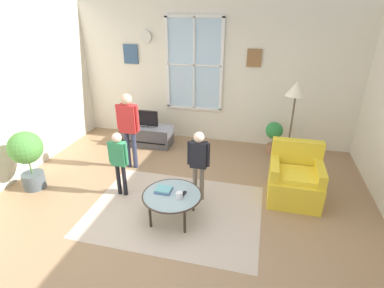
{
  "coord_description": "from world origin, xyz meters",
  "views": [
    {
      "loc": [
        1.08,
        -3.14,
        2.72
      ],
      "look_at": [
        0.15,
        0.58,
        0.95
      ],
      "focal_mm": 27.8,
      "sensor_mm": 36.0,
      "label": 1
    }
  ],
  "objects_px": {
    "television": "(146,118)",
    "book_stack": "(164,190)",
    "person_black_shirt": "(199,159)",
    "remote_near_books": "(183,194)",
    "tv_stand": "(147,136)",
    "person_green_shirt": "(119,157)",
    "potted_plant_corner": "(27,154)",
    "coffee_table": "(172,196)",
    "potted_plant_by_window": "(274,134)",
    "person_red_shirt": "(129,123)",
    "floor_lamp": "(295,99)",
    "cup": "(179,195)",
    "armchair": "(295,180)"
  },
  "relations": [
    {
      "from": "person_black_shirt",
      "to": "remote_near_books",
      "type": "bearing_deg",
      "value": -100.16
    },
    {
      "from": "book_stack",
      "to": "potted_plant_corner",
      "type": "bearing_deg",
      "value": 175.95
    },
    {
      "from": "television",
      "to": "potted_plant_by_window",
      "type": "height_order",
      "value": "television"
    },
    {
      "from": "armchair",
      "to": "person_green_shirt",
      "type": "height_order",
      "value": "person_green_shirt"
    },
    {
      "from": "armchair",
      "to": "book_stack",
      "type": "distance_m",
      "value": 2.01
    },
    {
      "from": "potted_plant_by_window",
      "to": "potted_plant_corner",
      "type": "bearing_deg",
      "value": -149.06
    },
    {
      "from": "tv_stand",
      "to": "cup",
      "type": "xyz_separation_m",
      "value": [
        1.39,
        -2.3,
        0.24
      ]
    },
    {
      "from": "book_stack",
      "to": "remote_near_books",
      "type": "bearing_deg",
      "value": -4.1
    },
    {
      "from": "person_red_shirt",
      "to": "person_black_shirt",
      "type": "distance_m",
      "value": 1.59
    },
    {
      "from": "armchair",
      "to": "remote_near_books",
      "type": "bearing_deg",
      "value": -149.07
    },
    {
      "from": "person_red_shirt",
      "to": "floor_lamp",
      "type": "height_order",
      "value": "floor_lamp"
    },
    {
      "from": "person_red_shirt",
      "to": "person_green_shirt",
      "type": "relative_size",
      "value": 1.32
    },
    {
      "from": "cup",
      "to": "floor_lamp",
      "type": "distance_m",
      "value": 2.35
    },
    {
      "from": "television",
      "to": "person_black_shirt",
      "type": "distance_m",
      "value": 2.27
    },
    {
      "from": "book_stack",
      "to": "person_red_shirt",
      "type": "height_order",
      "value": "person_red_shirt"
    },
    {
      "from": "person_red_shirt",
      "to": "person_green_shirt",
      "type": "height_order",
      "value": "person_red_shirt"
    },
    {
      "from": "armchair",
      "to": "remote_near_books",
      "type": "distance_m",
      "value": 1.76
    },
    {
      "from": "potted_plant_corner",
      "to": "coffee_table",
      "type": "bearing_deg",
      "value": -4.98
    },
    {
      "from": "potted_plant_by_window",
      "to": "floor_lamp",
      "type": "distance_m",
      "value": 1.39
    },
    {
      "from": "book_stack",
      "to": "person_red_shirt",
      "type": "relative_size",
      "value": 0.16
    },
    {
      "from": "television",
      "to": "coffee_table",
      "type": "relative_size",
      "value": 0.63
    },
    {
      "from": "potted_plant_by_window",
      "to": "floor_lamp",
      "type": "height_order",
      "value": "floor_lamp"
    },
    {
      "from": "armchair",
      "to": "cup",
      "type": "height_order",
      "value": "armchair"
    },
    {
      "from": "tv_stand",
      "to": "person_green_shirt",
      "type": "bearing_deg",
      "value": -80.17
    },
    {
      "from": "person_black_shirt",
      "to": "floor_lamp",
      "type": "height_order",
      "value": "floor_lamp"
    },
    {
      "from": "book_stack",
      "to": "person_black_shirt",
      "type": "distance_m",
      "value": 0.69
    },
    {
      "from": "television",
      "to": "book_stack",
      "type": "distance_m",
      "value": 2.47
    },
    {
      "from": "potted_plant_by_window",
      "to": "potted_plant_corner",
      "type": "distance_m",
      "value": 4.42
    },
    {
      "from": "coffee_table",
      "to": "floor_lamp",
      "type": "height_order",
      "value": "floor_lamp"
    },
    {
      "from": "armchair",
      "to": "person_red_shirt",
      "type": "height_order",
      "value": "person_red_shirt"
    },
    {
      "from": "armchair",
      "to": "potted_plant_by_window",
      "type": "height_order",
      "value": "armchair"
    },
    {
      "from": "book_stack",
      "to": "coffee_table",
      "type": "bearing_deg",
      "value": -19.72
    },
    {
      "from": "coffee_table",
      "to": "cup",
      "type": "bearing_deg",
      "value": -26.57
    },
    {
      "from": "person_red_shirt",
      "to": "potted_plant_corner",
      "type": "distance_m",
      "value": 1.66
    },
    {
      "from": "coffee_table",
      "to": "floor_lamp",
      "type": "bearing_deg",
      "value": 44.94
    },
    {
      "from": "television",
      "to": "book_stack",
      "type": "relative_size",
      "value": 2.36
    },
    {
      "from": "remote_near_books",
      "to": "potted_plant_by_window",
      "type": "relative_size",
      "value": 0.21
    },
    {
      "from": "book_stack",
      "to": "remote_near_books",
      "type": "xyz_separation_m",
      "value": [
        0.29,
        -0.02,
        -0.01
      ]
    },
    {
      "from": "tv_stand",
      "to": "television",
      "type": "xyz_separation_m",
      "value": [
        0.0,
        -0.0,
        0.39
      ]
    },
    {
      "from": "cup",
      "to": "person_black_shirt",
      "type": "bearing_deg",
      "value": 78.78
    },
    {
      "from": "coffee_table",
      "to": "potted_plant_corner",
      "type": "height_order",
      "value": "potted_plant_corner"
    },
    {
      "from": "television",
      "to": "person_black_shirt",
      "type": "bearing_deg",
      "value": -48.17
    },
    {
      "from": "floor_lamp",
      "to": "book_stack",
      "type": "bearing_deg",
      "value": -138.46
    },
    {
      "from": "television",
      "to": "person_black_shirt",
      "type": "xyz_separation_m",
      "value": [
        1.51,
        -1.69,
        0.1
      ]
    },
    {
      "from": "remote_near_books",
      "to": "potted_plant_corner",
      "type": "xyz_separation_m",
      "value": [
        -2.6,
        0.18,
        0.2
      ]
    },
    {
      "from": "floor_lamp",
      "to": "person_red_shirt",
      "type": "bearing_deg",
      "value": -173.67
    },
    {
      "from": "potted_plant_corner",
      "to": "television",
      "type": "bearing_deg",
      "value": 59.89
    },
    {
      "from": "remote_near_books",
      "to": "floor_lamp",
      "type": "relative_size",
      "value": 0.08
    },
    {
      "from": "floor_lamp",
      "to": "person_black_shirt",
      "type": "bearing_deg",
      "value": -142.73
    },
    {
      "from": "remote_near_books",
      "to": "person_red_shirt",
      "type": "xyz_separation_m",
      "value": [
        -1.32,
        1.21,
        0.46
      ]
    }
  ]
}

